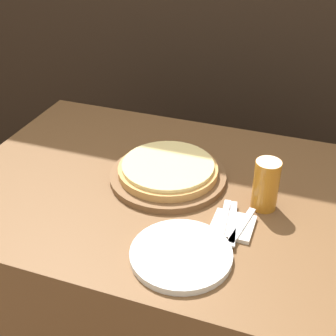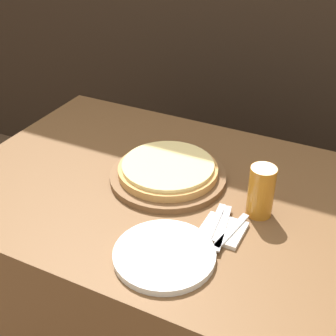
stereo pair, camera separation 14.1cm
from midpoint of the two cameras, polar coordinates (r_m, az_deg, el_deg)
dining_table at (r=1.62m, az=-0.88°, el=-13.35°), size 1.36×0.88×0.73m
pizza_on_board at (r=1.42m, az=-2.84°, el=-0.60°), size 0.36×0.36×0.06m
beer_glass at (r=1.28m, az=8.80°, el=-2.02°), size 0.07×0.07×0.15m
dinner_plate at (r=1.16m, az=-1.94°, el=-10.63°), size 0.25×0.25×0.02m
napkin_stack at (r=1.25m, az=4.65°, el=-7.13°), size 0.11×0.11×0.01m
fork at (r=1.25m, az=3.56°, el=-6.59°), size 0.04×0.19×0.00m
dinner_knife at (r=1.24m, az=4.67°, el=-6.83°), size 0.05×0.19×0.00m
spoon at (r=1.24m, az=5.79°, el=-7.06°), size 0.04×0.16×0.00m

